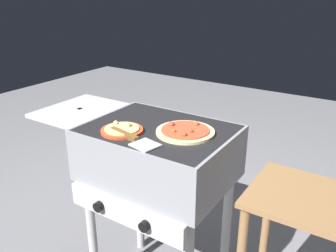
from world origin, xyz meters
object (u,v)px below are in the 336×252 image
Objects in this scene: spatula at (133,139)px; prep_table at (304,249)px; pizza_pepperoni at (185,131)px; pizza_cheese at (122,130)px; grill at (156,157)px.

spatula is 0.34× the size of prep_table.
prep_table is (0.53, -0.01, -0.35)m from pizza_pepperoni.
pizza_pepperoni is 1.38× the size of pizza_cheese.
prep_table is (0.67, 0.00, -0.20)m from grill.
grill is 0.21m from pizza_cheese.
grill is 5.37× the size of pizza_cheese.
pizza_pepperoni is at bearing 29.49° from pizza_cheese.
pizza_pepperoni is 0.32× the size of prep_table.
pizza_cheese is at bearing -128.56° from grill.
pizza_pepperoni is 0.27m from pizza_cheese.
grill reaches higher than prep_table.
pizza_cheese is 0.85m from prep_table.
prep_table is at bearing 13.72° from spatula.
grill is at bearing 90.67° from spatula.
pizza_pepperoni is 0.64m from prep_table.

